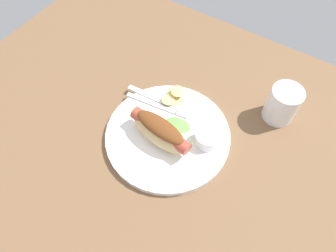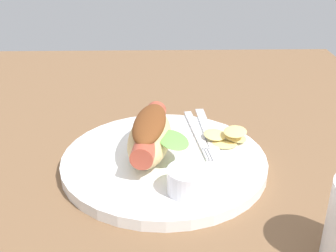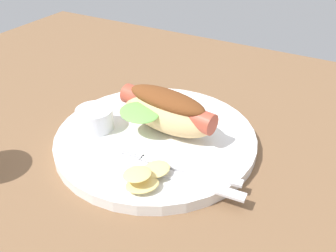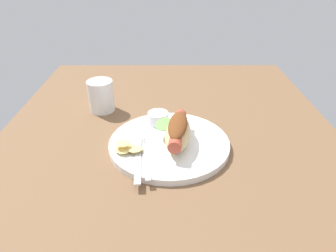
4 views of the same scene
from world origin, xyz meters
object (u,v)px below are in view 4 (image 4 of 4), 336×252
hot_dog (177,131)px  drinking_cup (101,96)px  fork (146,157)px  chips_pile (128,147)px  plate (168,145)px  knife (138,161)px  sauce_ramekin (158,118)px

hot_dog → drinking_cup: 29.83cm
fork → chips_pile: (2.78, 4.29, 0.78)cm
plate → fork: fork is taller
hot_dog → knife: (-7.76, 8.93, -3.11)cm
chips_pile → fork: bearing=-123.0°
sauce_ramekin → knife: bearing=166.7°
chips_pile → drinking_cup: size_ratio=0.84×
plate → sauce_ramekin: (9.13, 2.69, 2.39)cm
hot_dog → fork: 10.11cm
knife → drinking_cup: (27.99, 12.99, 2.89)cm
fork → hot_dog: bearing=-56.8°
knife → chips_pile: chips_pile is taller
hot_dog → fork: size_ratio=0.93×
sauce_ramekin → chips_pile: bearing=152.4°
plate → chips_pile: bearing=111.6°
knife → sauce_ramekin: bearing=-17.2°
hot_dog → chips_pile: size_ratio=2.02×
sauce_ramekin → chips_pile: 14.52cm
hot_dog → chips_pile: bearing=114.0°
knife → chips_pile: (4.27, 2.67, 0.80)cm
knife → drinking_cup: size_ratio=1.65×
hot_dog → plate: bearing=91.2°
knife → chips_pile: 5.09cm
hot_dog → knife: hot_dog is taller
chips_pile → hot_dog: bearing=-73.2°
plate → fork: (-6.50, 5.13, 1.00)cm
drinking_cup → plate: bearing=-135.4°
hot_dog → knife: 12.23cm
chips_pile → drinking_cup: (23.72, 10.32, 2.09)cm
knife → hot_dog: bearing=-52.9°
hot_dog → sauce_ramekin: hot_dog is taller
sauce_ramekin → drinking_cup: drinking_cup is taller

